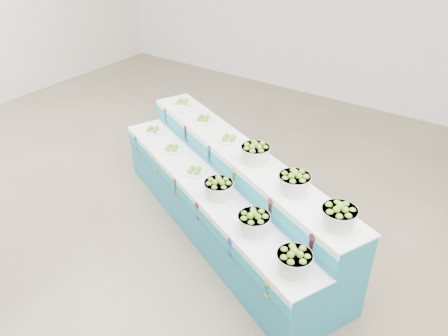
{
  "coord_description": "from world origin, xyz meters",
  "views": [
    {
      "loc": [
        3.21,
        -3.08,
        3.53
      ],
      "look_at": [
        0.72,
        0.47,
        0.87
      ],
      "focal_mm": 36.46,
      "sensor_mm": 36.0,
      "label": 1
    }
  ],
  "objects_px": {
    "display_stand": "(224,194)",
    "basket_upper_right": "(339,216)",
    "basket_lower_left": "(219,188)",
    "plate_upper_mid": "(203,118)"
  },
  "relations": [
    {
      "from": "display_stand",
      "to": "basket_lower_left",
      "type": "bearing_deg",
      "value": -40.11
    },
    {
      "from": "basket_lower_left",
      "to": "plate_upper_mid",
      "type": "bearing_deg",
      "value": 134.33
    },
    {
      "from": "basket_lower_left",
      "to": "display_stand",
      "type": "bearing_deg",
      "value": 115.65
    },
    {
      "from": "display_stand",
      "to": "plate_upper_mid",
      "type": "relative_size",
      "value": 15.38
    },
    {
      "from": "display_stand",
      "to": "basket_upper_right",
      "type": "height_order",
      "value": "basket_upper_right"
    },
    {
      "from": "plate_upper_mid",
      "to": "display_stand",
      "type": "bearing_deg",
      "value": -38.59
    },
    {
      "from": "basket_lower_left",
      "to": "basket_upper_right",
      "type": "distance_m",
      "value": 1.39
    },
    {
      "from": "display_stand",
      "to": "basket_upper_right",
      "type": "distance_m",
      "value": 1.69
    },
    {
      "from": "display_stand",
      "to": "basket_upper_right",
      "type": "xyz_separation_m",
      "value": [
        1.51,
        -0.43,
        0.62
      ]
    },
    {
      "from": "basket_upper_right",
      "to": "plate_upper_mid",
      "type": "bearing_deg",
      "value": 155.76
    }
  ]
}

